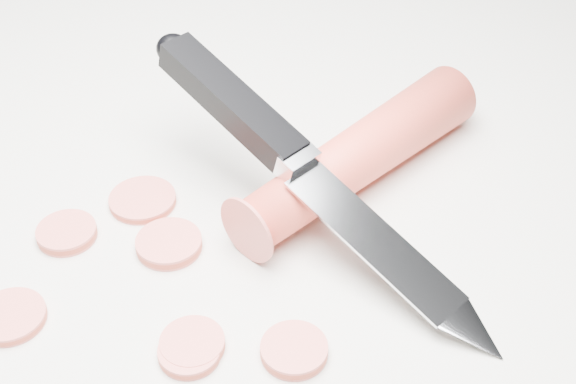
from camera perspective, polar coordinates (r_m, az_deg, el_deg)
The scene contains 10 objects.
ground at distance 0.46m, azimuth -5.69°, elevation -3.85°, with size 2.40×2.40×0.00m, color beige.
carrot at distance 0.49m, azimuth 5.08°, elevation 2.62°, with size 0.04×0.04×0.19m, color red.
carrot_slice_0 at distance 0.48m, azimuth -15.46°, elevation -2.81°, with size 0.03×0.03×0.01m, color #D7584E.
carrot_slice_1 at distance 0.44m, azimuth -19.13°, elevation -8.38°, with size 0.04×0.04×0.01m, color #D7584E.
carrot_slice_2 at distance 0.46m, azimuth -8.47°, elevation -3.66°, with size 0.04×0.04×0.01m, color #D7584E.
carrot_slice_3 at distance 0.41m, azimuth -7.02°, elevation -11.24°, with size 0.03×0.03×0.01m, color #D7584E.
carrot_slice_4 at distance 0.41m, azimuth 0.44°, elevation -11.18°, with size 0.03×0.03×0.01m, color #D7584E.
carrot_slice_5 at distance 0.49m, azimuth -10.30°, elevation -0.56°, with size 0.04×0.04×0.01m, color #D7584E.
carrot_slice_6 at distance 0.41m, azimuth -6.82°, elevation -10.67°, with size 0.03×0.03×0.01m, color #D7584E.
kitchen_knife at distance 0.44m, azimuth 2.07°, elevation 1.16°, with size 0.27×0.08×0.08m, color silver, non-canonical shape.
Camera 1 is at (0.21, -0.25, 0.32)m, focal length 50.00 mm.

